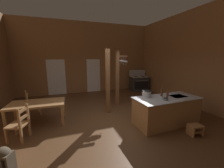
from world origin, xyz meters
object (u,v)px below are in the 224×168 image
(stockpot_on_counter, at_px, (147,94))
(bottle_short_on_counter, at_px, (167,95))
(step_stool, at_px, (195,129))
(ladderback_chair_by_post, at_px, (19,124))
(mixing_bowl_on_counter, at_px, (165,99))
(backpack, at_px, (4,161))
(kitchen_island, at_px, (166,111))
(bottle_tall_on_counter, at_px, (162,92))
(ladderback_chair_near_window, at_px, (32,104))
(stove_range, at_px, (139,83))
(dining_table, at_px, (37,105))

(stockpot_on_counter, bearing_deg, bottle_short_on_counter, -32.97)
(step_stool, bearing_deg, ladderback_chair_by_post, 163.12)
(mixing_bowl_on_counter, bearing_deg, backpack, -172.83)
(kitchen_island, xyz_separation_m, ladderback_chair_by_post, (-4.33, 0.56, -0.00))
(bottle_short_on_counter, bearing_deg, bottle_tall_on_counter, 92.05)
(backpack, bearing_deg, bottle_tall_on_counter, 11.96)
(kitchen_island, distance_m, ladderback_chair_by_post, 4.36)
(step_stool, height_order, mixing_bowl_on_counter, mixing_bowl_on_counter)
(ladderback_chair_by_post, bearing_deg, backpack, -88.19)
(backpack, bearing_deg, ladderback_chair_near_window, 91.02)
(step_stool, xyz_separation_m, bottle_tall_on_counter, (-0.39, 1.05, 0.86))
(ladderback_chair_by_post, bearing_deg, stockpot_on_counter, -4.21)
(stove_range, relative_size, bottle_tall_on_counter, 4.04)
(backpack, distance_m, mixing_bowl_on_counter, 4.13)
(ladderback_chair_by_post, bearing_deg, step_stool, -16.88)
(kitchen_island, distance_m, bottle_short_on_counter, 0.57)
(mixing_bowl_on_counter, xyz_separation_m, bottle_tall_on_counter, (0.17, 0.38, 0.10))
(ladderback_chair_near_window, bearing_deg, bottle_tall_on_counter, -25.65)
(ladderback_chair_by_post, xyz_separation_m, bottle_short_on_counter, (4.27, -0.62, 0.57))
(ladderback_chair_by_post, height_order, mixing_bowl_on_counter, mixing_bowl_on_counter)
(bottle_short_on_counter, bearing_deg, kitchen_island, 49.83)
(kitchen_island, height_order, bottle_tall_on_counter, bottle_tall_on_counter)
(dining_table, height_order, stockpot_on_counter, stockpot_on_counter)
(dining_table, bearing_deg, bottle_short_on_counter, -20.42)
(ladderback_chair_by_post, relative_size, backpack, 1.59)
(dining_table, height_order, mixing_bowl_on_counter, mixing_bowl_on_counter)
(kitchen_island, height_order, ladderback_chair_by_post, ladderback_chair_by_post)
(stove_range, distance_m, bottle_tall_on_counter, 4.57)
(dining_table, xyz_separation_m, stockpot_on_counter, (3.42, -1.12, 0.36))
(bottle_short_on_counter, bearing_deg, stove_range, 69.92)
(backpack, bearing_deg, ladderback_chair_by_post, 91.81)
(ladderback_chair_by_post, relative_size, mixing_bowl_on_counter, 5.73)
(kitchen_island, relative_size, dining_table, 1.25)
(mixing_bowl_on_counter, bearing_deg, stove_range, 68.45)
(stove_range, distance_m, stockpot_on_counter, 4.71)
(ladderback_chair_near_window, bearing_deg, ladderback_chair_by_post, -89.56)
(dining_table, relative_size, bottle_short_on_counter, 6.21)
(step_stool, relative_size, bottle_short_on_counter, 1.36)
(step_stool, bearing_deg, stove_range, 76.54)
(ladderback_chair_near_window, xyz_separation_m, ladderback_chair_by_post, (0.01, -1.69, 0.00))
(kitchen_island, relative_size, backpack, 3.67)
(kitchen_island, height_order, stove_range, stove_range)
(step_stool, distance_m, ladderback_chair_near_window, 5.61)
(ladderback_chair_by_post, xyz_separation_m, bottle_tall_on_counter, (4.26, -0.36, 0.58))
(stove_range, bearing_deg, bottle_short_on_counter, -110.08)
(dining_table, distance_m, ladderback_chair_by_post, 0.93)
(stockpot_on_counter, height_order, bottle_short_on_counter, bottle_short_on_counter)
(dining_table, bearing_deg, mixing_bowl_on_counter, -22.94)
(stockpot_on_counter, xyz_separation_m, bottle_tall_on_counter, (0.53, -0.09, 0.03))
(ladderback_chair_by_post, height_order, stockpot_on_counter, stockpot_on_counter)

